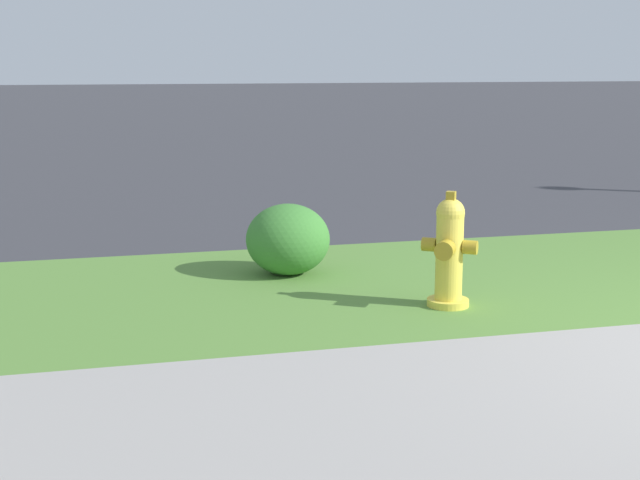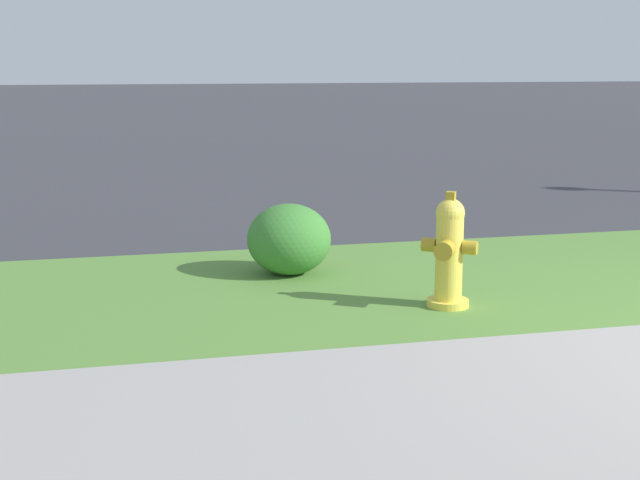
% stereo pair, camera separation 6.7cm
% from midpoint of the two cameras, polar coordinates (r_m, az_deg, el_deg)
% --- Properties ---
extents(grass_verge, '(18.00, 2.74, 0.01)m').
position_cam_midpoint_polar(grass_verge, '(7.25, 19.62, -1.69)').
color(grass_verge, '#568438').
rests_on(grass_verge, ground).
extents(fire_hydrant_near_corner, '(0.34, 0.33, 0.75)m').
position_cam_midpoint_polar(fire_hydrant_near_corner, '(5.75, 8.58, -0.78)').
color(fire_hydrant_near_corner, yellow).
rests_on(fire_hydrant_near_corner, ground).
extents(shrub_bush_mid_verge, '(0.62, 0.62, 0.53)m').
position_cam_midpoint_polar(shrub_bush_mid_verge, '(6.60, -1.71, 0.04)').
color(shrub_bush_mid_verge, '#3D7F33').
rests_on(shrub_bush_mid_verge, ground).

